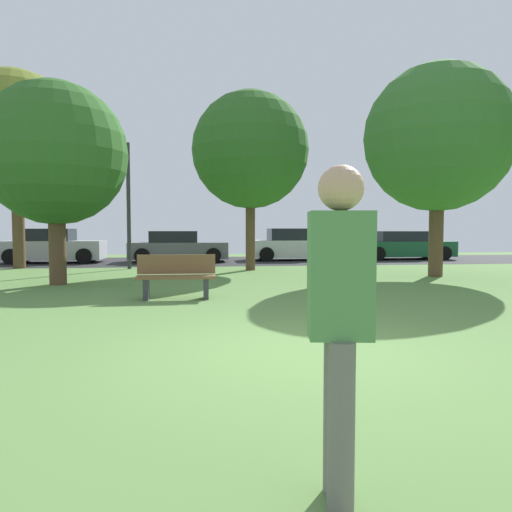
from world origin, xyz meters
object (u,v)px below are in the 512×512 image
oak_tree_right (55,154)px  street_lamp_post (129,206)px  maple_tree_near (250,150)px  park_bench (176,276)px  parked_car_green (402,246)px  parked_car_silver (53,247)px  maple_tree_far (16,137)px  parked_car_grey (178,248)px  parked_car_white (294,246)px  person_catcher (340,317)px  oak_tree_center (438,138)px

oak_tree_right → street_lamp_post: bearing=76.5°
maple_tree_near → park_bench: 7.90m
park_bench → street_lamp_post: street_lamp_post is taller
oak_tree_right → parked_car_green: bearing=33.7°
parked_car_silver → park_bench: (5.66, -11.24, -0.20)m
oak_tree_right → street_lamp_post: (1.14, 4.76, -1.08)m
maple_tree_far → parked_car_grey: maple_tree_far is taller
street_lamp_post → oak_tree_right: bearing=-103.5°
park_bench → parked_car_grey: bearing=-87.9°
park_bench → parked_car_green: bearing=-130.7°
parked_car_grey → maple_tree_near: bearing=-59.8°
parked_car_silver → parked_car_white: 10.52m
parked_car_silver → maple_tree_near: bearing=-30.2°
oak_tree_right → parked_car_white: bearing=47.7°
oak_tree_right → person_catcher: (4.29, -10.38, -2.36)m
parked_car_silver → parked_car_grey: bearing=-0.3°
oak_tree_center → parked_car_grey: size_ratio=1.50×
oak_tree_right → oak_tree_center: size_ratio=0.81×
parked_car_white → parked_car_green: 5.25m
maple_tree_far → parked_car_silver: maple_tree_far is taller
maple_tree_near → maple_tree_far: maple_tree_far is taller
park_bench → maple_tree_near: bearing=-108.9°
maple_tree_near → parked_car_white: bearing=63.0°
parked_car_silver → parked_car_white: parked_car_white is taller
maple_tree_far → parked_car_green: size_ratio=1.57×
oak_tree_center → maple_tree_near: (-5.32, 2.87, 0.00)m
maple_tree_near → parked_car_silver: (-7.93, 4.62, -3.47)m
person_catcher → street_lamp_post: 15.52m
oak_tree_right → maple_tree_far: 6.36m
maple_tree_near → parked_car_grey: (-2.68, 4.60, -3.51)m
parked_car_silver → parked_car_grey: parked_car_silver is taller
maple_tree_near → park_bench: maple_tree_near is taller
maple_tree_far → person_catcher: 17.82m
maple_tree_near → maple_tree_far: 8.50m
parked_car_silver → person_catcher: bearing=-70.0°
oak_tree_center → maple_tree_near: 6.05m
maple_tree_far → parked_car_silver: bearing=82.8°
oak_tree_center → maple_tree_near: oak_tree_center is taller
person_catcher → oak_tree_center: bearing=68.5°
oak_tree_center → street_lamp_post: oak_tree_center is taller
oak_tree_center → parked_car_grey: bearing=137.0°
street_lamp_post → maple_tree_near: bearing=-14.0°
park_bench → street_lamp_post: 8.13m
parked_car_white → parked_car_green: (5.25, 0.05, -0.05)m
oak_tree_center → parked_car_white: (-2.74, 7.93, -3.47)m
parked_car_silver → oak_tree_right: bearing=-73.1°
oak_tree_right → oak_tree_center: oak_tree_center is taller
person_catcher → parked_car_white: bearing=87.4°
oak_tree_center → parked_car_green: bearing=72.6°
maple_tree_far → person_catcher: maple_tree_far is taller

